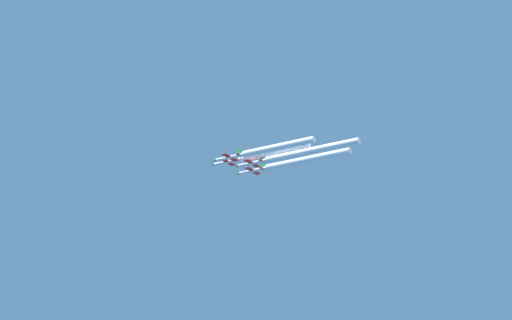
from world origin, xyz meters
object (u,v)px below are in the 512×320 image
Objects in this scene: jet_left_wingman at (228,158)px; jet_lead at (226,162)px; jet_slot at (250,163)px; jet_right_wingman at (251,171)px.

jet_lead is at bearing 37.26° from jet_left_wingman.
jet_lead is 1.00× the size of jet_slot.
jet_lead is at bearing 148.51° from jet_right_wingman.
jet_slot is at bearing -90.90° from jet_lead.
jet_lead is 9.61m from jet_left_wingman.
jet_lead is 10.99m from jet_right_wingman.
jet_lead reaches higher than jet_right_wingman.
jet_slot is (-9.41, -5.36, -0.89)m from jet_right_wingman.
jet_left_wingman is at bearing -142.74° from jet_lead.
jet_left_wingman is 1.00× the size of jet_slot.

